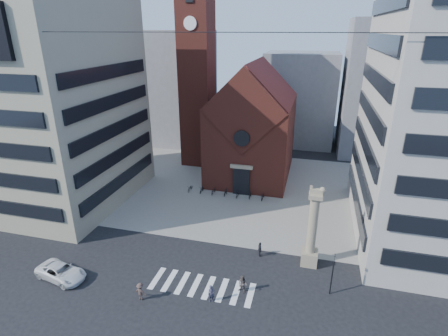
{
  "coord_description": "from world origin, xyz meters",
  "views": [
    {
      "loc": [
        9.11,
        -27.64,
        22.27
      ],
      "look_at": [
        -0.22,
        8.0,
        7.52
      ],
      "focal_mm": 28.0,
      "sensor_mm": 36.0,
      "label": 1
    }
  ],
  "objects": [
    {
      "name": "pedestrian_2",
      "position": [
        4.97,
        3.0,
        0.82
      ],
      "size": [
        0.76,
        1.04,
        1.64
      ],
      "primitive_type": "imported",
      "rotation": [
        0.0,
        0.0,
        2.0
      ],
      "color": "#24252B",
      "rests_on": "ground"
    },
    {
      "name": "scooter_2",
      "position": [
        -3.87,
        15.99,
        0.51
      ],
      "size": [
        0.63,
        1.75,
        0.91
      ],
      "primitive_type": "imported",
      "rotation": [
        0.0,
        0.0,
        -0.01
      ],
      "color": "black",
      "rests_on": "piazza"
    },
    {
      "name": "campanile",
      "position": [
        -10.0,
        28.0,
        15.74
      ],
      "size": [
        5.5,
        5.5,
        31.2
      ],
      "color": "maroon",
      "rests_on": "ground"
    },
    {
      "name": "scooter_4",
      "position": [
        -0.29,
        15.99,
        0.51
      ],
      "size": [
        0.63,
        1.75,
        0.91
      ],
      "primitive_type": "imported",
      "rotation": [
        0.0,
        0.0,
        -0.01
      ],
      "color": "black",
      "rests_on": "piazza"
    },
    {
      "name": "pedestrian_1",
      "position": [
        4.33,
        -2.77,
        0.87
      ],
      "size": [
        1.01,
        0.89,
        1.75
      ],
      "primitive_type": "imported",
      "rotation": [
        0.0,
        0.0,
        -0.32
      ],
      "color": "#564945",
      "rests_on": "ground"
    },
    {
      "name": "scooter_6",
      "position": [
        3.29,
        15.99,
        0.51
      ],
      "size": [
        0.63,
        1.75,
        0.91
      ],
      "primitive_type": "imported",
      "rotation": [
        0.0,
        0.0,
        -0.01
      ],
      "color": "black",
      "rests_on": "piazza"
    },
    {
      "name": "bg_block_left",
      "position": [
        -20.0,
        40.0,
        11.0
      ],
      "size": [
        16.0,
        14.0,
        22.0
      ],
      "primitive_type": "cube",
      "color": "gray",
      "rests_on": "ground"
    },
    {
      "name": "church",
      "position": [
        0.0,
        25.04,
        7.98
      ],
      "size": [
        12.0,
        16.65,
        18.0
      ],
      "color": "maroon",
      "rests_on": "ground"
    },
    {
      "name": "bg_block_mid",
      "position": [
        6.0,
        45.0,
        9.0
      ],
      "size": [
        14.0,
        12.0,
        18.0
      ],
      "primitive_type": "cube",
      "color": "gray",
      "rests_on": "ground"
    },
    {
      "name": "pedestrian_0",
      "position": [
        1.94,
        -4.6,
        0.82
      ],
      "size": [
        0.71,
        0.6,
        1.64
      ],
      "primitive_type": "imported",
      "rotation": [
        0.0,
        0.0,
        0.41
      ],
      "color": "#312F41",
      "rests_on": "ground"
    },
    {
      "name": "pedestrian_3",
      "position": [
        -4.14,
        -5.93,
        0.85
      ],
      "size": [
        1.19,
        0.81,
        1.7
      ],
      "primitive_type": "imported",
      "rotation": [
        0.0,
        0.0,
        2.97
      ],
      "color": "#47352F",
      "rests_on": "ground"
    },
    {
      "name": "bg_block_right",
      "position": [
        22.0,
        42.0,
        12.0
      ],
      "size": [
        16.0,
        14.0,
        24.0
      ],
      "primitive_type": "cube",
      "color": "gray",
      "rests_on": "ground"
    },
    {
      "name": "zebra_crossing",
      "position": [
        0.55,
        -3.0,
        0.01
      ],
      "size": [
        10.2,
        3.2,
        0.01
      ],
      "primitive_type": null,
      "color": "white",
      "rests_on": "ground"
    },
    {
      "name": "lion_column",
      "position": [
        10.01,
        3.0,
        3.46
      ],
      "size": [
        1.63,
        1.6,
        8.68
      ],
      "color": "gray",
      "rests_on": "ground"
    },
    {
      "name": "scooter_0",
      "position": [
        -7.45,
        15.99,
        0.51
      ],
      "size": [
        0.63,
        1.75,
        0.91
      ],
      "primitive_type": "imported",
      "rotation": [
        0.0,
        0.0,
        -0.01
      ],
      "color": "black",
      "rests_on": "piazza"
    },
    {
      "name": "scooter_5",
      "position": [
        1.5,
        15.99,
        0.56
      ],
      "size": [
        0.5,
        1.69,
        1.01
      ],
      "primitive_type": "imported",
      "rotation": [
        0.0,
        0.0,
        -0.01
      ],
      "color": "black",
      "rests_on": "piazza"
    },
    {
      "name": "ground",
      "position": [
        0.0,
        0.0,
        0.0
      ],
      "size": [
        120.0,
        120.0,
        0.0
      ],
      "primitive_type": "plane",
      "color": "black",
      "rests_on": "ground"
    },
    {
      "name": "traffic_light",
      "position": [
        12.0,
        -1.0,
        2.29
      ],
      "size": [
        0.13,
        0.16,
        4.3
      ],
      "color": "black",
      "rests_on": "ground"
    },
    {
      "name": "white_car",
      "position": [
        -12.8,
        -5.31,
        0.7
      ],
      "size": [
        5.41,
        3.26,
        1.4
      ],
      "primitive_type": "imported",
      "rotation": [
        0.0,
        0.0,
        1.38
      ],
      "color": "silver",
      "rests_on": "ground"
    },
    {
      "name": "scooter_3",
      "position": [
        -2.08,
        15.99,
        0.56
      ],
      "size": [
        0.5,
        1.69,
        1.01
      ],
      "primitive_type": "imported",
      "rotation": [
        0.0,
        0.0,
        -0.01
      ],
      "color": "black",
      "rests_on": "piazza"
    },
    {
      "name": "building_left",
      "position": [
        -24.0,
        10.0,
        13.0
      ],
      "size": [
        18.0,
        20.0,
        26.0
      ],
      "primitive_type": "cube",
      "color": "gray",
      "rests_on": "ground"
    },
    {
      "name": "scooter_1",
      "position": [
        -5.66,
        15.99,
        0.56
      ],
      "size": [
        0.5,
        1.69,
        1.01
      ],
      "primitive_type": "imported",
      "rotation": [
        0.0,
        0.0,
        -0.01
      ],
      "color": "black",
      "rests_on": "piazza"
    },
    {
      "name": "piazza",
      "position": [
        0.0,
        19.0,
        0.03
      ],
      "size": [
        46.0,
        30.0,
        0.05
      ],
      "primitive_type": "cube",
      "color": "gray",
      "rests_on": "ground"
    }
  ]
}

